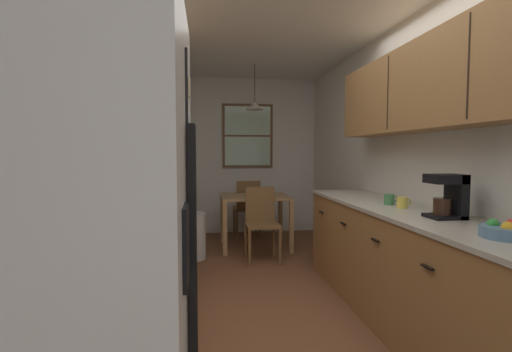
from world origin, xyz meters
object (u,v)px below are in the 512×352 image
(mug_spare, at_px, (402,203))
(table_serving_bowl, at_px, (261,194))
(stove_range, at_px, (112,324))
(mug_by_coffeemaker, at_px, (389,199))
(dining_chair_near, at_px, (261,220))
(trash_bin, at_px, (192,236))
(dining_chair_far, at_px, (247,206))
(storage_canister, at_px, (135,204))
(coffee_maker, at_px, (449,195))
(microwave_over_range, at_px, (81,91))
(refrigerator, at_px, (69,294))
(dining_table, at_px, (255,204))
(fruit_bowl, at_px, (505,231))

(mug_spare, relative_size, table_serving_bowl, 0.62)
(stove_range, relative_size, mug_spare, 9.48)
(stove_range, bearing_deg, mug_by_coffeemaker, 26.32)
(stove_range, relative_size, dining_chair_near, 1.22)
(trash_bin, bearing_deg, dining_chair_far, 52.32)
(storage_canister, bearing_deg, coffee_maker, -8.99)
(microwave_over_range, distance_m, storage_canister, 0.93)
(dining_chair_near, height_order, table_serving_bowl, dining_chair_near)
(refrigerator, xyz_separation_m, coffee_maker, (2.01, 1.05, 0.15))
(trash_bin, xyz_separation_m, storage_canister, (-0.30, -2.07, 0.70))
(dining_chair_far, height_order, coffee_maker, coffee_maker)
(dining_chair_far, bearing_deg, table_serving_bowl, -79.35)
(dining_chair_near, distance_m, trash_bin, 0.89)
(refrigerator, bearing_deg, stove_range, 94.43)
(microwave_over_range, relative_size, dining_chair_far, 0.66)
(mug_spare, height_order, table_serving_bowl, mug_spare)
(dining_table, bearing_deg, mug_spare, -70.54)
(microwave_over_range, bearing_deg, mug_by_coffeemaker, 25.07)
(table_serving_bowl, bearing_deg, refrigerator, -107.02)
(refrigerator, height_order, dining_chair_far, refrigerator)
(microwave_over_range, height_order, mug_by_coffeemaker, microwave_over_range)
(stove_range, height_order, dining_chair_far, stove_range)
(dining_chair_far, bearing_deg, fruit_bowl, -77.81)
(refrigerator, bearing_deg, storage_canister, 92.50)
(trash_bin, bearing_deg, dining_chair_near, -10.40)
(dining_chair_far, relative_size, table_serving_bowl, 4.83)
(dining_chair_far, relative_size, trash_bin, 1.57)
(refrigerator, relative_size, dining_chair_near, 2.00)
(dining_table, xyz_separation_m, fruit_bowl, (0.83, -3.41, 0.32))
(dining_chair_near, bearing_deg, mug_spare, -64.71)
(coffee_maker, height_order, mug_by_coffeemaker, coffee_maker)
(microwave_over_range, height_order, fruit_bowl, microwave_over_range)
(dining_table, distance_m, fruit_bowl, 3.52)
(microwave_over_range, relative_size, storage_canister, 3.31)
(dining_table, xyz_separation_m, coffee_maker, (0.92, -2.85, 0.44))
(fruit_bowl, bearing_deg, microwave_over_range, 174.09)
(refrigerator, bearing_deg, fruit_bowl, 14.18)
(refrigerator, xyz_separation_m, microwave_over_range, (-0.17, 0.70, 0.73))
(dining_chair_far, distance_m, fruit_bowl, 4.13)
(refrigerator, height_order, dining_chair_near, refrigerator)
(mug_by_coffeemaker, bearing_deg, trash_bin, 133.77)
(stove_range, bearing_deg, microwave_over_range, 179.97)
(dining_chair_near, xyz_separation_m, mug_spare, (0.85, -1.79, 0.44))
(fruit_bowl, bearing_deg, dining_chair_near, 106.50)
(dining_table, distance_m, coffee_maker, 3.02)
(microwave_over_range, height_order, storage_canister, microwave_over_range)
(dining_table, distance_m, table_serving_bowl, 0.17)
(mug_spare, bearing_deg, dining_chair_far, 106.39)
(mug_by_coffeemaker, bearing_deg, storage_canister, -171.17)
(dining_chair_near, bearing_deg, stove_range, -113.93)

